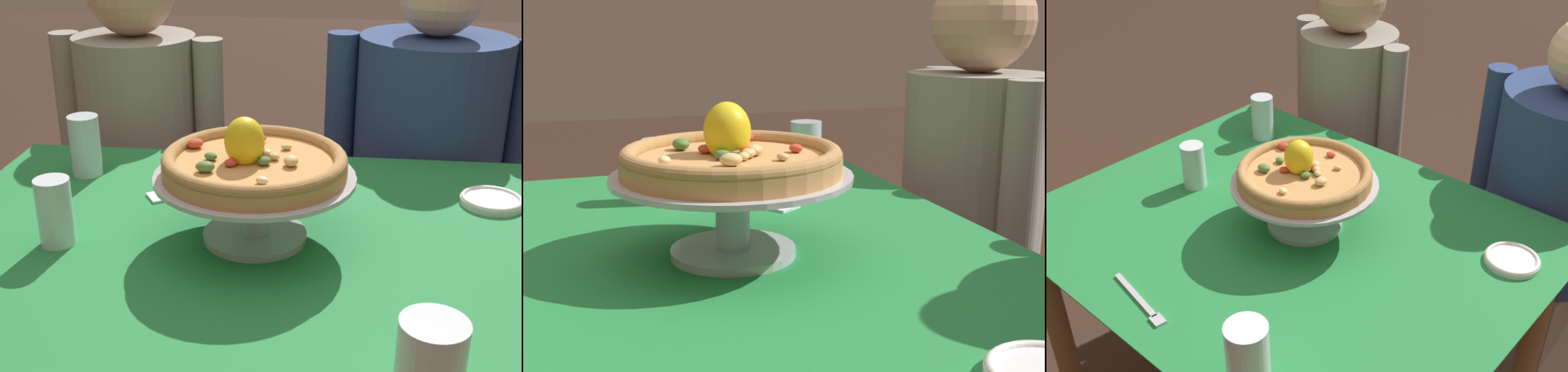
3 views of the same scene
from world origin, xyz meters
TOP-DOWN VIEW (x-y plane):
  - dining_table at (0.00, 0.00)m, footprint 1.17×0.95m
  - pizza_stand at (0.02, 0.04)m, footprint 0.35×0.35m
  - pizza at (0.01, 0.04)m, footprint 0.32×0.32m
  - water_glass_back_left at (-0.38, 0.30)m, footprint 0.07×0.07m
  - water_glass_side_left at (-0.32, -0.01)m, footprint 0.06×0.06m
  - sugar_packet at (-0.20, 0.19)m, footprint 0.06×0.06m
  - diner_left at (-0.39, 0.72)m, footprint 0.48×0.36m

SIDE VIEW (x-z plane):
  - diner_left at x=-0.39m, z-range -0.02..1.18m
  - dining_table at x=0.00m, z-range 0.26..1.01m
  - sugar_packet at x=-0.20m, z-range 0.75..0.75m
  - water_glass_side_left at x=-0.32m, z-range 0.74..0.86m
  - water_glass_back_left at x=-0.38m, z-range 0.74..0.87m
  - pizza_stand at x=0.02m, z-range 0.77..0.89m
  - pizza at x=0.01m, z-range 0.85..0.95m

